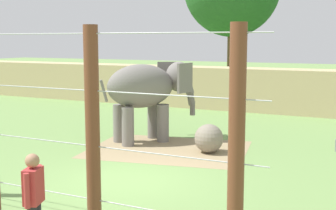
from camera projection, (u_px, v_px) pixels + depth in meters
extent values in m
plane|color=#6B8E4C|center=(128.00, 181.00, 11.36)|extent=(120.00, 120.00, 0.00)
cube|color=#937F5B|center=(168.00, 149.00, 14.61)|extent=(5.42, 4.50, 0.01)
cube|color=tan|center=(264.00, 90.00, 22.37)|extent=(36.00, 1.80, 2.04)
cylinder|color=slate|center=(153.00, 120.00, 16.24)|extent=(0.40, 0.40, 1.27)
cylinder|color=slate|center=(163.00, 123.00, 15.64)|extent=(0.40, 0.40, 1.27)
cylinder|color=slate|center=(119.00, 123.00, 15.61)|extent=(0.40, 0.40, 1.27)
cylinder|color=slate|center=(128.00, 127.00, 15.01)|extent=(0.40, 0.40, 1.27)
ellipsoid|color=slate|center=(141.00, 86.00, 15.45)|extent=(2.36, 2.66, 1.45)
ellipsoid|color=slate|center=(179.00, 77.00, 16.14)|extent=(1.32, 1.30, 1.04)
cube|color=slate|center=(169.00, 76.00, 16.56)|extent=(0.74, 0.50, 0.99)
cube|color=slate|center=(185.00, 78.00, 15.63)|extent=(0.21, 0.82, 0.99)
cylinder|color=slate|center=(188.00, 87.00, 16.38)|extent=(0.49, 0.53, 0.57)
cylinder|color=slate|center=(191.00, 98.00, 16.49)|extent=(0.38, 0.40, 0.53)
cylinder|color=slate|center=(193.00, 108.00, 16.58)|extent=(0.26, 0.26, 0.50)
cylinder|color=slate|center=(104.00, 91.00, 14.82)|extent=(0.23, 0.28, 0.72)
sphere|color=gray|center=(209.00, 138.00, 14.13)|extent=(0.88, 0.88, 0.88)
cylinder|color=brown|center=(93.00, 133.00, 7.91)|extent=(0.25, 0.25, 3.65)
cylinder|color=brown|center=(236.00, 149.00, 6.80)|extent=(0.25, 0.25, 3.65)
cylinder|color=#B7B7BC|center=(42.00, 190.00, 8.59)|extent=(8.41, 0.02, 0.02)
cylinder|color=#B7B7BC|center=(40.00, 140.00, 8.46)|extent=(8.41, 0.02, 0.02)
cylinder|color=#B7B7BC|center=(38.00, 88.00, 8.33)|extent=(8.41, 0.02, 0.02)
cylinder|color=#B7B7BC|center=(36.00, 34.00, 8.20)|extent=(8.41, 0.02, 0.02)
cube|color=#B23333|center=(33.00, 186.00, 7.21)|extent=(0.33, 0.41, 0.56)
sphere|color=#A87A5B|center=(32.00, 161.00, 7.15)|extent=(0.22, 0.22, 0.22)
cylinder|color=#B23333|center=(27.00, 191.00, 6.97)|extent=(0.11, 0.11, 0.54)
cylinder|color=#B23333|center=(39.00, 181.00, 7.44)|extent=(0.11, 0.11, 0.54)
cube|color=black|center=(36.00, 194.00, 7.50)|extent=(0.04, 0.07, 0.14)
cylinder|color=brown|center=(231.00, 60.00, 29.86)|extent=(0.44, 0.44, 4.19)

